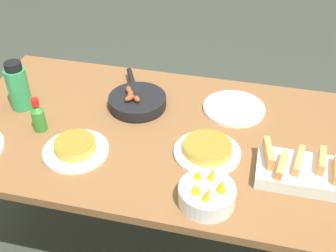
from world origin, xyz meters
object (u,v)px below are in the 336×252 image
object	(u,v)px
frittata_plate_side	(207,150)
empty_plate_near_front	(234,108)
skillet	(137,101)
fruit_bowl_mango	(207,194)
frittata_plate_center	(76,148)
water_bottle	(18,87)
melon_tray	(299,171)
hot_sauce_bottle	(38,116)

from	to	relation	value
frittata_plate_side	empty_plate_near_front	world-z (taller)	frittata_plate_side
skillet	frittata_plate_side	bearing A→B (deg)	-150.41
fruit_bowl_mango	frittata_plate_center	bearing A→B (deg)	165.76
frittata_plate_center	water_bottle	bearing A→B (deg)	146.72
melon_tray	fruit_bowl_mango	xyz separation A→B (m)	(-0.30, -0.19, 0.01)
water_bottle	hot_sauce_bottle	bearing A→B (deg)	-40.25
hot_sauce_bottle	frittata_plate_center	bearing A→B (deg)	-27.01
melon_tray	water_bottle	xyz separation A→B (m)	(-1.17, 0.17, 0.07)
melon_tray	frittata_plate_center	size ratio (longest dim) A/B	1.20
melon_tray	empty_plate_near_front	xyz separation A→B (m)	(-0.27, 0.36, -0.02)
frittata_plate_side	water_bottle	distance (m)	0.85
skillet	empty_plate_near_front	size ratio (longest dim) A/B	1.37
empty_plate_near_front	water_bottle	size ratio (longest dim) A/B	1.22
skillet	water_bottle	size ratio (longest dim) A/B	1.68
frittata_plate_side	skillet	bearing A→B (deg)	145.21
skillet	frittata_plate_center	world-z (taller)	skillet
water_bottle	empty_plate_near_front	bearing A→B (deg)	12.03
empty_plate_near_front	frittata_plate_center	bearing A→B (deg)	-142.70
skillet	hot_sauce_bottle	bearing A→B (deg)	101.04
frittata_plate_center	empty_plate_near_front	size ratio (longest dim) A/B	0.94
frittata_plate_side	fruit_bowl_mango	size ratio (longest dim) A/B	1.35
empty_plate_near_front	water_bottle	world-z (taller)	water_bottle
skillet	frittata_plate_side	distance (m)	0.42
melon_tray	water_bottle	distance (m)	1.18
skillet	frittata_plate_center	size ratio (longest dim) A/B	1.47
frittata_plate_side	empty_plate_near_front	distance (m)	0.32
empty_plate_near_front	water_bottle	bearing A→B (deg)	-167.97
skillet	frittata_plate_side	xyz separation A→B (m)	(0.35, -0.24, -0.01)
frittata_plate_center	water_bottle	distance (m)	0.42
melon_tray	hot_sauce_bottle	xyz separation A→B (m)	(-1.01, 0.04, 0.03)
fruit_bowl_mango	water_bottle	world-z (taller)	water_bottle
frittata_plate_center	empty_plate_near_front	world-z (taller)	frittata_plate_center
skillet	empty_plate_near_front	world-z (taller)	skillet
frittata_plate_center	frittata_plate_side	world-z (taller)	frittata_plate_center
empty_plate_near_front	water_bottle	distance (m)	0.92
hot_sauce_bottle	melon_tray	bearing A→B (deg)	-2.36
skillet	frittata_plate_center	xyz separation A→B (m)	(-0.14, -0.35, -0.01)
frittata_plate_center	frittata_plate_side	xyz separation A→B (m)	(0.49, 0.11, 0.00)
skillet	frittata_plate_side	world-z (taller)	skillet
frittata_plate_center	water_bottle	world-z (taller)	water_bottle
frittata_plate_side	water_bottle	bearing A→B (deg)	171.68
frittata_plate_center	hot_sauce_bottle	xyz separation A→B (m)	(-0.20, 0.10, 0.04)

